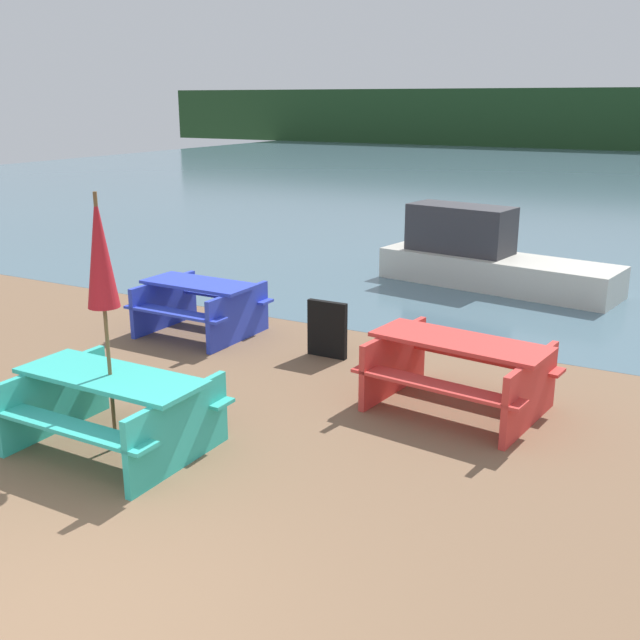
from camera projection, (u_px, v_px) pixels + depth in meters
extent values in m
cube|color=slate|center=(640.00, 180.00, 31.46)|extent=(60.00, 50.00, 0.00)
cube|color=#33B7A8|center=(110.00, 377.00, 7.05)|extent=(1.89, 0.72, 0.04)
cube|color=#33B7A8|center=(68.00, 427.00, 6.68)|extent=(1.88, 0.30, 0.04)
cube|color=#33B7A8|center=(152.00, 387.00, 7.60)|extent=(1.88, 0.30, 0.04)
cube|color=#33B7A8|center=(55.00, 398.00, 7.54)|extent=(0.08, 1.38, 0.72)
cube|color=#33B7A8|center=(179.00, 431.00, 6.79)|extent=(0.08, 1.38, 0.72)
cube|color=red|center=(460.00, 342.00, 7.97)|extent=(1.95, 0.92, 0.04)
cube|color=red|center=(435.00, 385.00, 7.64)|extent=(1.90, 0.50, 0.04)
cube|color=red|center=(480.00, 356.00, 8.49)|extent=(1.90, 0.50, 0.04)
cube|color=red|center=(394.00, 362.00, 8.53)|extent=(0.23, 1.38, 0.75)
cube|color=red|center=(530.00, 393.00, 7.64)|extent=(0.23, 1.38, 0.75)
cube|color=blue|center=(199.00, 284.00, 10.60)|extent=(1.64, 0.73, 0.04)
cube|color=blue|center=(175.00, 313.00, 10.23)|extent=(1.63, 0.31, 0.04)
cube|color=blue|center=(223.00, 295.00, 11.14)|extent=(1.63, 0.31, 0.04)
cube|color=blue|center=(164.00, 303.00, 11.03)|extent=(0.10, 1.38, 0.72)
cube|color=blue|center=(238.00, 316.00, 10.39)|extent=(0.10, 1.38, 0.72)
cylinder|color=brown|center=(106.00, 326.00, 6.91)|extent=(0.04, 0.04, 2.47)
cone|color=#A81923|center=(100.00, 251.00, 6.71)|extent=(0.29, 0.29, 1.05)
cube|color=beige|center=(497.00, 272.00, 13.41)|extent=(4.38, 1.84, 0.56)
cube|color=#333338|center=(461.00, 229.00, 13.66)|extent=(1.98, 1.12, 0.85)
cube|color=black|center=(327.00, 329.00, 9.74)|extent=(0.55, 0.08, 0.75)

